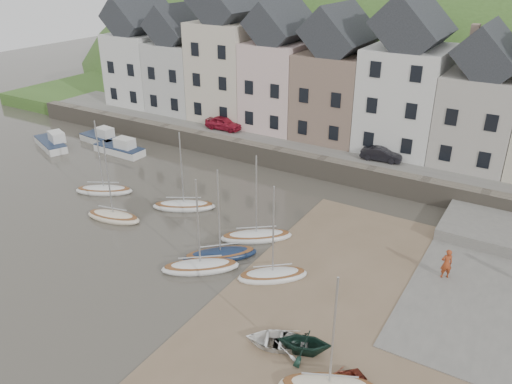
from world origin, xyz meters
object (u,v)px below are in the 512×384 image
Objects in this scene: person_red at (447,264)px; car_right at (381,154)px; sailboat_0 at (104,190)px; rowboat_white at (277,340)px; car_left at (223,123)px; rowboat_red at (338,383)px; rowboat_green at (304,342)px.

person_red is 0.55× the size of car_right.
sailboat_0 reaches higher than person_red.
car_left reaches higher than rowboat_white.
rowboat_red is (3.67, -0.97, -0.05)m from rowboat_white.
sailboat_0 reaches higher than car_left.
person_red is (26.41, 1.95, 0.81)m from sailboat_0.
rowboat_green is 30.43m from car_left.
person_red is at bearing 136.51° from rowboat_green.
sailboat_0 is at bearing -133.80° from rowboat_white.
rowboat_green is at bearing -139.82° from car_left.
rowboat_white is 29.72m from car_left.
person_red is 0.50× the size of car_left.
sailboat_0 is 23.31m from car_right.
sailboat_0 is 2.44× the size of rowboat_red.
rowboat_green reaches higher than rowboat_white.
car_left is 16.30m from car_right.
rowboat_green is at bearing -173.70° from rowboat_red.
rowboat_white is at bearing -178.42° from car_right.
rowboat_white is at bearing 28.73° from person_red.
car_left is (1.78, 14.59, 1.99)m from sailboat_0.
rowboat_red is at bearing 42.35° from rowboat_green.
rowboat_green is 0.68× the size of car_left.
rowboat_white is 1.45m from rowboat_green.
person_red is (5.76, 10.24, 0.69)m from rowboat_white.
sailboat_0 is at bearing 124.08° from car_right.
sailboat_0 is 3.32× the size of person_red.
car_left is 1.10× the size of car_right.
rowboat_red is 1.36× the size of person_red.
car_right is at bearing -88.52° from person_red.
rowboat_red is at bearing -138.25° from car_left.
rowboat_green is 1.36× the size of person_red.
sailboat_0 reaches higher than rowboat_white.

